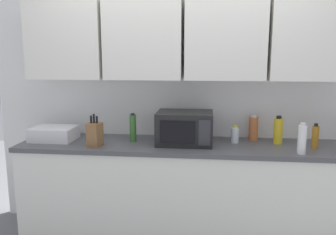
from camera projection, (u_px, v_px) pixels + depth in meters
The scene contains 11 objects.
wall_back_with_cabinets at pixel (184, 64), 3.04m from camera, with size 3.72×0.38×2.60m.
counter_run at pixel (182, 192), 3.01m from camera, with size 2.85×0.63×0.90m.
microwave at pixel (185, 128), 2.92m from camera, with size 0.48×0.37×0.28m.
dish_rack at pixel (54, 133), 3.05m from camera, with size 0.38×0.30×0.12m, color silver.
knife_block at pixel (95, 134), 2.83m from camera, with size 0.12×0.14×0.28m.
bottle_clear_tall at pixel (235, 135), 2.95m from camera, with size 0.07×0.07×0.15m.
bottle_yellow_mustard at pixel (278, 131), 2.91m from camera, with size 0.08×0.08×0.25m.
bottle_white_jar at pixel (302, 139), 2.60m from camera, with size 0.06×0.06×0.25m.
bottle_spice_jar at pixel (253, 128), 3.04m from camera, with size 0.08×0.08×0.24m.
bottle_green_oil at pixel (133, 128), 2.98m from camera, with size 0.06×0.06×0.26m.
bottle_amber_vinegar at pixel (315, 137), 2.77m from camera, with size 0.06×0.06×0.21m.
Camera 1 is at (0.20, -3.15, 1.64)m, focal length 35.87 mm.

